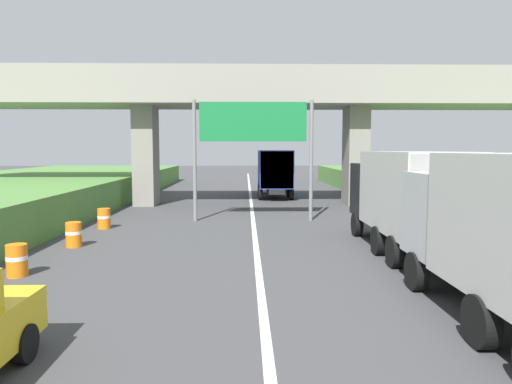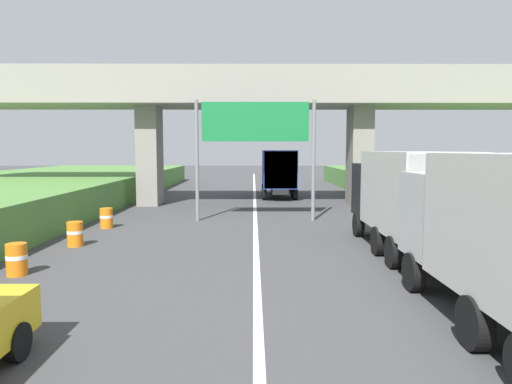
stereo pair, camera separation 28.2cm
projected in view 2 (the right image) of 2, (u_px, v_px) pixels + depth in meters
The scene contains 8 objects.
lane_centre_stripe at pixel (255, 218), 23.98m from camera, with size 0.20×86.54×0.01m, color white.
overpass_bridge at pixel (255, 103), 29.19m from camera, with size 40.00×4.80×8.40m.
overhead_highway_sign at pixel (255, 131), 22.59m from camera, with size 5.88×0.18×5.90m.
truck_blue at pixel (278, 171), 34.46m from camera, with size 2.44×7.30×3.44m.
truck_black at pixel (406, 196), 15.89m from camera, with size 2.44×7.30×3.44m.
construction_barrel_2 at pixel (17, 259), 12.98m from camera, with size 0.57×0.57×0.90m.
construction_barrel_3 at pixel (75, 234), 16.88m from camera, with size 0.57×0.57×0.90m.
construction_barrel_4 at pixel (106, 218), 20.78m from camera, with size 0.57×0.57×0.90m.
Camera 2 is at (-0.09, -0.49, 3.51)m, focal length 32.67 mm.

